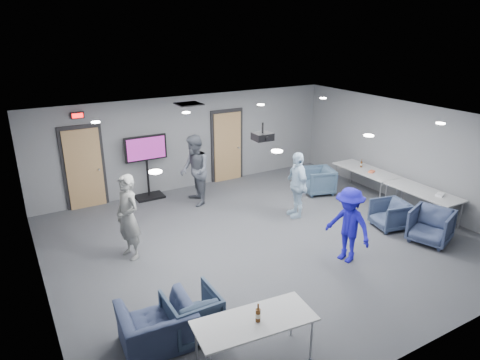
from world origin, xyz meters
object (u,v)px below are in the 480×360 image
bottle_front (258,315)px  chair_front_b (157,327)px  table_right_a (366,171)px  table_front_left (255,323)px  chair_right_c (431,226)px  tv_stand (147,163)px  bottle_right (361,164)px  person_c (297,185)px  person_a (128,217)px  chair_front_a (192,314)px  table_right_b (423,193)px  chair_right_a (318,181)px  person_d (348,225)px  chair_right_b (390,215)px  projector (263,136)px  person_b (195,171)px

bottle_front → chair_front_b: bearing=136.5°
table_right_a → table_front_left: (-6.13, -3.95, -0.01)m
chair_right_c → tv_stand: 7.25m
chair_right_c → bottle_right: 3.20m
person_c → bottle_right: (2.62, 0.44, -0.02)m
person_a → person_c: bearing=72.2°
tv_stand → chair_right_c: bearing=-51.0°
person_a → table_front_left: bearing=-7.0°
chair_front_a → tv_stand: 5.92m
person_a → table_right_b: person_a is taller
chair_front_a → person_c: bearing=-146.0°
person_a → table_right_a: (6.78, 0.13, -0.21)m
table_front_left → person_c: bearing=52.3°
chair_right_a → bottle_front: (-5.01, -4.71, 0.46)m
table_right_a → table_right_b: bearing=-180.0°
person_c → person_d: size_ratio=1.06×
chair_right_c → table_right_b: 1.29m
person_a → table_right_b: bearing=58.8°
chair_right_a → table_right_a: size_ratio=0.43×
tv_stand → bottle_front: bearing=-96.0°
chair_right_b → tv_stand: (-4.32, 4.68, 0.67)m
chair_right_a → chair_front_a: size_ratio=1.01×
bottle_front → chair_right_c: bearing=12.6°
person_d → table_right_b: (3.01, 0.57, -0.10)m
person_c → bottle_front: size_ratio=5.92×
chair_right_b → projector: 3.76m
person_d → table_right_b: bearing=89.5°
table_front_left → bottle_right: size_ratio=7.51×
chair_right_b → table_right_a: (1.08, 1.88, 0.35)m
person_b → chair_front_b: (-2.76, -4.69, -0.59)m
person_a → tv_stand: bearing=138.2°
table_front_left → tv_stand: size_ratio=1.00×
person_c → chair_front_b: person_c is taller
bottle_right → projector: size_ratio=0.60×
table_right_b → bottle_right: bottle_right is taller
chair_right_b → table_right_b: size_ratio=0.40×
person_c → chair_front_b: size_ratio=1.56×
person_c → chair_right_b: person_c is taller
table_right_b → projector: projector is taller
chair_right_c → bottle_right: (0.89, 3.04, 0.43)m
bottle_front → person_a: bearing=99.8°
person_c → chair_right_c: size_ratio=1.98×
person_c → chair_right_a: (1.48, 0.93, -0.46)m
person_c → table_right_a: (2.58, 0.22, -0.15)m
bottle_front → tv_stand: bearing=84.0°
projector → chair_right_a: bearing=30.7°
chair_right_b → bottle_front: (-5.03, -2.12, 0.50)m
chair_right_b → chair_right_c: bearing=26.0°
table_right_a → bottle_right: size_ratio=8.11×
chair_right_c → chair_front_b: bearing=-108.9°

